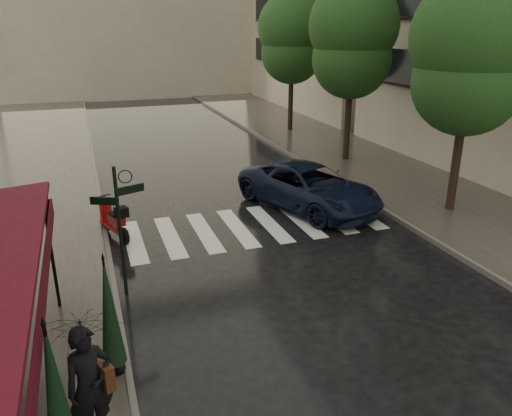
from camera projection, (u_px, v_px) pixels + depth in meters
ground at (208, 360)px, 9.39m from camera, size 120.00×120.00×0.00m
sidewalk_near at (12, 192)px, 18.61m from camera, size 6.00×60.00×0.12m
sidewalk_far at (359, 158)px, 23.16m from camera, size 5.50×60.00×0.12m
curb_near at (97, 183)px, 19.54m from camera, size 0.12×60.00×0.16m
curb_far at (304, 163)px, 22.29m from camera, size 0.12×60.00×0.16m
crosswalk at (253, 225)px, 15.62m from camera, size 7.85×3.20×0.01m
signpost at (119, 222)px, 11.04m from camera, size 1.17×0.29×3.10m
tree_near at (473, 46)px, 14.93m from camera, size 3.80×3.80×7.99m
tree_mid at (353, 32)px, 21.00m from camera, size 3.80×3.80×8.34m
tree_far at (292, 33)px, 27.31m from camera, size 3.80×3.80×8.16m
pedestrian_with_umbrella at (83, 341)px, 6.90m from camera, size 1.48×1.49×2.58m
scooter at (114, 221)px, 14.56m from camera, size 0.86×1.68×1.16m
parked_car at (309, 187)px, 16.91m from camera, size 4.14×5.84×1.48m
parasol_front at (57, 405)px, 6.15m from camera, size 0.47×0.47×2.64m
parasol_back at (109, 312)px, 8.50m from camera, size 0.42×0.42×2.27m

